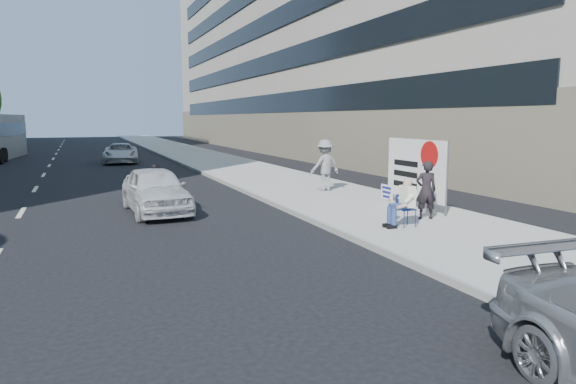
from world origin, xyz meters
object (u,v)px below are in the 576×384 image
seated_protester (402,200)px  pedestrian_woman (426,190)px  protest_banner (416,169)px  white_sedan_near (155,190)px  motorcycle (157,187)px  jogger (325,165)px  white_sedan_far (121,153)px

seated_protester → pedestrian_woman: size_ratio=0.79×
seated_protester → protest_banner: (2.03, 2.24, 0.53)m
white_sedan_near → protest_banner: bearing=-25.4°
pedestrian_woman → motorcycle: bearing=-25.2°
protest_banner → jogger: bearing=100.9°
motorcycle → white_sedan_near: bearing=-94.3°
pedestrian_woman → jogger: bearing=-71.0°
protest_banner → motorcycle: size_ratio=1.49×
pedestrian_woman → motorcycle: 9.12m
jogger → protest_banner: 4.76m
protest_banner → motorcycle: protest_banner is taller
jogger → motorcycle: size_ratio=0.99×
seated_protester → white_sedan_near: white_sedan_near is taller
pedestrian_woman → motorcycle: size_ratio=0.81×
seated_protester → motorcycle: (-5.39, 6.89, -0.24)m
jogger → pedestrian_woman: (0.11, -6.27, -0.18)m
white_sedan_near → white_sedan_far: (0.42, 19.94, -0.07)m
white_sedan_near → white_sedan_far: bearing=85.7°
protest_banner → motorcycle: (-7.42, 4.65, -0.76)m
jogger → protest_banner: size_ratio=0.66×
protest_banner → pedestrian_woman: bearing=-116.3°
jogger → pedestrian_woman: jogger is taller
jogger → white_sedan_near: bearing=5.3°
white_sedan_near → motorcycle: (0.25, 1.49, -0.10)m
seated_protester → pedestrian_woman: bearing=27.2°
protest_banner → white_sedan_far: size_ratio=0.64×
seated_protester → pedestrian_woman: 1.40m
seated_protester → jogger: bearing=80.7°
seated_protester → white_sedan_far: 25.88m
white_sedan_near → motorcycle: 1.51m
seated_protester → white_sedan_far: seated_protester is taller
pedestrian_woman → white_sedan_far: bearing=-57.3°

